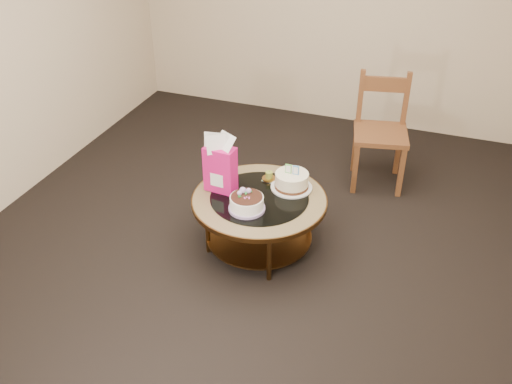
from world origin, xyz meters
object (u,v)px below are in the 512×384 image
(decorated_cake, at_px, (247,203))
(gift_bag, at_px, (220,163))
(dining_chair, at_px, (381,131))
(cream_cake, at_px, (292,181))
(coffee_table, at_px, (259,206))

(decorated_cake, bearing_deg, gift_bag, 146.61)
(dining_chair, bearing_deg, cream_cake, -125.71)
(coffee_table, relative_size, gift_bag, 2.20)
(cream_cake, relative_size, gift_bag, 0.69)
(cream_cake, bearing_deg, decorated_cake, -118.07)
(coffee_table, distance_m, dining_chair, 1.48)
(coffee_table, distance_m, cream_cake, 0.31)
(coffee_table, bearing_deg, cream_cake, 47.41)
(coffee_table, distance_m, gift_bag, 0.44)
(gift_bag, distance_m, dining_chair, 1.64)
(cream_cake, height_order, dining_chair, dining_chair)
(coffee_table, relative_size, cream_cake, 3.21)
(coffee_table, height_order, dining_chair, dining_chair)
(dining_chair, bearing_deg, gift_bag, -138.91)
(coffee_table, relative_size, decorated_cake, 3.83)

